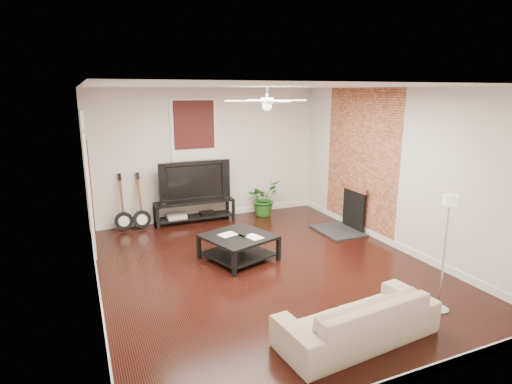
{
  "coord_description": "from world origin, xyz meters",
  "views": [
    {
      "loc": [
        -2.59,
        -5.57,
        2.73
      ],
      "look_at": [
        0.0,
        0.4,
        1.15
      ],
      "focal_mm": 29.16,
      "sensor_mm": 36.0,
      "label": 1
    }
  ],
  "objects": [
    {
      "name": "sofa",
      "position": [
        0.12,
        -2.18,
        0.27
      ],
      "size": [
        1.94,
        0.9,
        0.55
      ],
      "primitive_type": "imported",
      "rotation": [
        0.0,
        0.0,
        3.23
      ],
      "color": "tan",
      "rests_on": "floor"
    },
    {
      "name": "coffee_table",
      "position": [
        -0.28,
        0.49,
        0.21
      ],
      "size": [
        1.27,
        1.27,
        0.42
      ],
      "primitive_type": "cube",
      "rotation": [
        0.0,
        0.0,
        0.32
      ],
      "color": "black",
      "rests_on": "floor"
    },
    {
      "name": "guitar_left",
      "position": [
        -1.86,
        2.75,
        0.59
      ],
      "size": [
        0.37,
        0.26,
        1.17
      ],
      "primitive_type": null,
      "rotation": [
        0.0,
        0.0,
        -0.02
      ],
      "color": "black",
      "rests_on": "floor"
    },
    {
      "name": "fireplace",
      "position": [
        2.2,
        1.0,
        0.46
      ],
      "size": [
        0.8,
        1.1,
        0.92
      ],
      "primitive_type": "cube",
      "color": "black",
      "rests_on": "floor"
    },
    {
      "name": "brick_accent",
      "position": [
        2.49,
        1.0,
        1.4
      ],
      "size": [
        0.02,
        2.2,
        2.8
      ],
      "primitive_type": "cube",
      "color": "#974930",
      "rests_on": "floor"
    },
    {
      "name": "door_left",
      "position": [
        -2.46,
        1.9,
        1.25
      ],
      "size": [
        0.08,
        1.0,
        2.5
      ],
      "primitive_type": "cube",
      "color": "white",
      "rests_on": "wall_left"
    },
    {
      "name": "floor_lamp",
      "position": [
        1.47,
        -2.08,
        0.77
      ],
      "size": [
        0.27,
        0.27,
        1.53
      ],
      "primitive_type": null,
      "rotation": [
        0.0,
        0.0,
        0.09
      ],
      "color": "silver",
      "rests_on": "floor"
    },
    {
      "name": "guitar_right",
      "position": [
        -1.51,
        2.72,
        0.59
      ],
      "size": [
        0.38,
        0.28,
        1.17
      ],
      "primitive_type": null,
      "rotation": [
        0.0,
        0.0,
        0.08
      ],
      "color": "black",
      "rests_on": "floor"
    },
    {
      "name": "ceiling_fan",
      "position": [
        0.0,
        0.0,
        2.6
      ],
      "size": [
        1.24,
        1.24,
        0.32
      ],
      "primitive_type": null,
      "color": "white",
      "rests_on": "ceiling"
    },
    {
      "name": "room",
      "position": [
        0.0,
        0.0,
        1.4
      ],
      "size": [
        5.01,
        6.01,
        2.81
      ],
      "color": "black",
      "rests_on": "ground"
    },
    {
      "name": "potted_plant",
      "position": [
        1.15,
        2.64,
        0.39
      ],
      "size": [
        0.93,
        0.9,
        0.79
      ],
      "primitive_type": "imported",
      "rotation": [
        0.0,
        0.0,
        0.57
      ],
      "color": "#24601B",
      "rests_on": "floor"
    },
    {
      "name": "tv_stand",
      "position": [
        -0.4,
        2.78,
        0.24
      ],
      "size": [
        1.68,
        0.45,
        0.47
      ],
      "primitive_type": "cube",
      "color": "black",
      "rests_on": "floor"
    },
    {
      "name": "tv",
      "position": [
        -0.4,
        2.8,
        0.9
      ],
      "size": [
        1.51,
        0.2,
        0.87
      ],
      "primitive_type": "imported",
      "color": "black",
      "rests_on": "tv_stand"
    },
    {
      "name": "window_back",
      "position": [
        -0.3,
        2.97,
        1.95
      ],
      "size": [
        1.0,
        0.06,
        1.3
      ],
      "primitive_type": "cube",
      "color": "black",
      "rests_on": "wall_back"
    }
  ]
}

